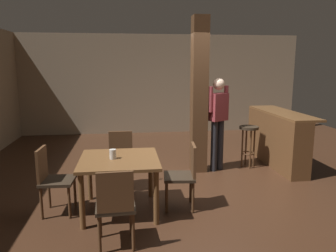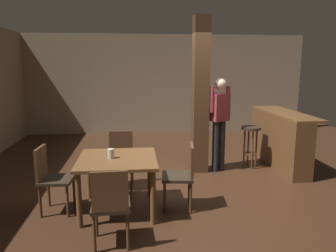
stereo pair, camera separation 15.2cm
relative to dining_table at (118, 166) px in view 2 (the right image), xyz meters
The scene contains 12 objects.
ground_plane 1.50m from the dining_table, 31.68° to the left, with size 10.80×10.80×0.00m, color #382114.
wall_back 5.39m from the dining_table, 77.52° to the left, with size 8.00×0.10×2.80m, color gray.
pillar 2.24m from the dining_table, 47.46° to the left, with size 0.28×0.28×2.80m, color #4C301C.
dining_table is the anchor object (origin of this frame).
chair_east 0.89m from the dining_table, ahead, with size 0.46×0.46×0.89m.
chair_north 0.90m from the dining_table, 89.94° to the left, with size 0.44×0.44×0.89m.
chair_west 0.90m from the dining_table, behind, with size 0.44×0.44×0.89m.
chair_south 0.93m from the dining_table, 91.98° to the right, with size 0.44×0.44×0.89m.
napkin_cup 0.19m from the dining_table, behind, with size 0.09×0.09×0.13m, color beige.
standing_person 2.38m from the dining_table, 40.80° to the left, with size 0.45×0.34×1.72m.
bar_counter 3.51m from the dining_table, 29.96° to the left, with size 0.56×2.02×1.05m.
bar_stool_near 2.94m from the dining_table, 34.22° to the left, with size 0.37×0.37×0.80m.
Camera 2 is at (-0.90, -4.96, 1.96)m, focal length 35.00 mm.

